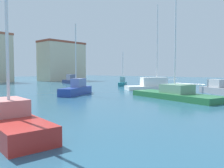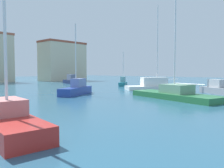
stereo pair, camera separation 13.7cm
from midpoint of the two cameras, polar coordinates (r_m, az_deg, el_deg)
water at (r=27.58m, az=-17.43°, el=-2.07°), size 160.00×160.00×0.00m
sailboat_teal_far_right at (r=38.88m, az=2.90°, el=0.39°), size 4.26×3.31×5.77m
sailboat_blue_mid_harbor at (r=24.38m, az=-8.77°, el=-1.16°), size 5.52×3.57×7.45m
motorboat_navy_far_left at (r=45.88m, az=-10.10°, el=0.91°), size 3.10×5.77×1.87m
sailboat_green_inner_mooring at (r=21.18m, az=15.72°, el=-2.33°), size 5.01×9.27×11.50m
sailboat_white_near_pier at (r=31.08m, az=11.12°, el=-0.29°), size 8.25×7.34×11.30m
motorboat_grey_distant_east at (r=27.34m, az=25.62°, el=-1.18°), size 3.94×5.14×1.58m
sailboat_red_behind_lamppost at (r=10.17m, az=-24.69°, el=-8.19°), size 2.51×5.93×7.61m
waterfront_apartments at (r=60.66m, az=-12.24°, el=5.61°), size 11.43×6.11×10.10m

